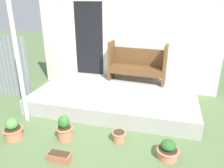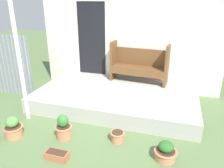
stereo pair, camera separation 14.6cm
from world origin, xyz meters
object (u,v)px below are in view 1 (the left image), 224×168
at_px(flower_pot_middle, 64,129).
at_px(planter_box_rect, 59,157).
at_px(flower_pot_right, 119,136).
at_px(bench, 137,63).
at_px(flower_pot_left, 13,130).
at_px(support_post, 18,64).
at_px(flower_pot_far_right, 168,150).

relative_size(flower_pot_middle, planter_box_rect, 1.28).
bearing_deg(flower_pot_right, bench, 90.99).
xyz_separation_m(bench, flower_pot_left, (-1.86, -2.66, -0.67)).
distance_m(support_post, planter_box_rect, 1.99).
bearing_deg(flower_pot_middle, planter_box_rect, -72.54).
bearing_deg(support_post, bench, 44.54).
height_order(bench, flower_pot_left, bench).
relative_size(flower_pot_right, planter_box_rect, 0.70).
relative_size(flower_pot_middle, flower_pot_right, 1.83).
bearing_deg(bench, flower_pot_left, -119.76).
relative_size(flower_pot_left, planter_box_rect, 1.10).
relative_size(bench, flower_pot_right, 5.82).
relative_size(support_post, bench, 1.63).
xyz_separation_m(support_post, bench, (2.04, 2.01, -0.38)).
xyz_separation_m(flower_pot_far_right, planter_box_rect, (-1.67, -0.51, -0.07)).
relative_size(bench, flower_pot_left, 3.68).
distance_m(bench, flower_pot_left, 3.32).
xyz_separation_m(support_post, flower_pot_middle, (1.10, -0.42, -1.03)).
distance_m(bench, flower_pot_middle, 2.68).
bearing_deg(flower_pot_left, flower_pot_far_right, 3.77).
relative_size(flower_pot_left, flower_pot_far_right, 1.11).
bearing_deg(flower_pot_far_right, flower_pot_right, 165.08).
height_order(support_post, flower_pot_left, support_post).
height_order(flower_pot_middle, planter_box_rect, flower_pot_middle).
xyz_separation_m(bench, flower_pot_middle, (-0.94, -2.43, -0.65)).
bearing_deg(flower_pot_middle, flower_pot_far_right, -1.61).
distance_m(support_post, flower_pot_right, 2.38).
bearing_deg(flower_pot_middle, flower_pot_right, 10.29).
bearing_deg(bench, flower_pot_middle, -105.98).
bearing_deg(bench, support_post, -130.23).
xyz_separation_m(flower_pot_right, flower_pot_far_right, (0.86, -0.23, 0.03)).
relative_size(support_post, flower_pot_right, 9.51).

